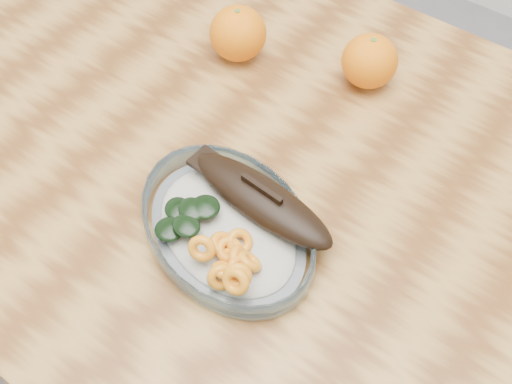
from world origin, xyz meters
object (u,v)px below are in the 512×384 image
plated_meal (229,225)px  orange_left (238,33)px  orange_right (370,61)px  dining_table (215,177)px

plated_meal → orange_left: (-0.18, 0.26, 0.02)m
orange_left → orange_right: (0.19, 0.06, -0.00)m
dining_table → orange_left: orange_left is taller
dining_table → orange_left: size_ratio=14.28×
dining_table → plated_meal: (0.12, -0.12, 0.12)m
orange_right → dining_table: bearing=-120.2°
dining_table → orange_left: 0.21m
plated_meal → orange_right: orange_right is taller
dining_table → orange_right: (0.12, 0.21, 0.14)m
plated_meal → orange_right: 0.33m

